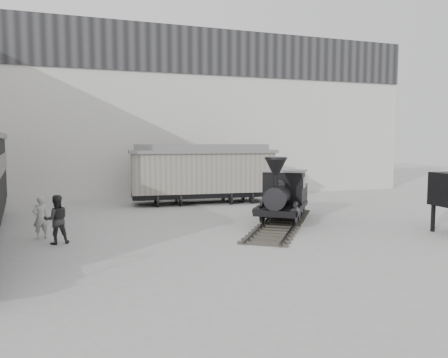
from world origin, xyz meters
name	(u,v)px	position (x,y,z in m)	size (l,w,h in m)	color
ground	(271,245)	(0.00, 0.00, 0.00)	(90.00, 90.00, 0.00)	#9E9E9B
north_wall	(176,113)	(0.00, 14.98, 5.55)	(34.00, 2.51, 11.00)	silver
locomotive	(283,198)	(2.35, 3.76, 1.09)	(6.35, 7.88, 2.96)	#312C26
boxcar	(203,172)	(0.65, 10.88, 1.83)	(8.74, 3.41, 3.50)	black
visitor_a	(41,218)	(-7.82, 3.75, 0.81)	(0.59, 0.39, 1.62)	#AEB0A8
visitor_b	(56,219)	(-7.22, 2.68, 0.89)	(0.86, 0.67, 1.77)	#2D2D2D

